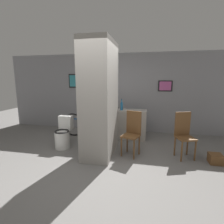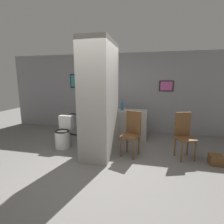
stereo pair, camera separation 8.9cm
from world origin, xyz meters
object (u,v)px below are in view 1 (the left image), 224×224
(toilet, at_px, (63,135))
(chair_by_doorway, at_px, (184,133))
(bicycle, at_px, (89,125))
(chair_near_pillar, at_px, (132,132))
(bottle_tall, at_px, (122,106))

(toilet, distance_m, chair_by_doorway, 2.97)
(bicycle, bearing_deg, chair_by_doorway, -19.07)
(chair_near_pillar, relative_size, chair_by_doorway, 1.00)
(toilet, bearing_deg, chair_by_doorway, 0.75)
(chair_by_doorway, bearing_deg, bicycle, 141.80)
(chair_near_pillar, distance_m, chair_by_doorway, 1.17)
(bottle_tall, bearing_deg, chair_near_pillar, -68.32)
(toilet, bearing_deg, bottle_tall, 34.67)
(toilet, xyz_separation_m, bicycle, (0.39, 0.93, 0.03))
(toilet, relative_size, bicycle, 0.46)
(toilet, relative_size, chair_by_doorway, 0.78)
(toilet, height_order, chair_near_pillar, chair_near_pillar)
(bottle_tall, bearing_deg, toilet, -145.33)
(chair_near_pillar, bearing_deg, toilet, -163.87)
(toilet, xyz_separation_m, chair_near_pillar, (1.79, -0.07, 0.22))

